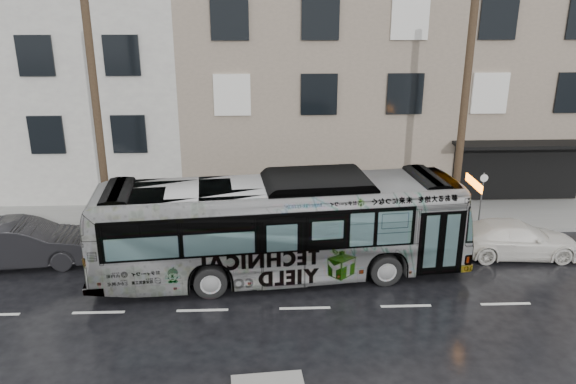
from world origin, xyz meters
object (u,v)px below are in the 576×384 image
(bus, at_px, (281,227))
(white_sedan, at_px, (515,239))
(utility_pole_front, at_px, (463,122))
(utility_pole_rear, at_px, (98,125))
(sign_post, at_px, (481,201))
(dark_sedan, at_px, (24,243))

(bus, relative_size, white_sedan, 2.76)
(utility_pole_front, bearing_deg, utility_pole_rear, 180.00)
(sign_post, bearing_deg, utility_pole_front, 180.00)
(white_sedan, bearing_deg, utility_pole_front, 37.83)
(bus, bearing_deg, white_sedan, -88.53)
(utility_pole_front, xyz_separation_m, white_sedan, (1.64, -2.28, -3.98))
(bus, xyz_separation_m, white_sedan, (8.82, 1.16, -1.11))
(sign_post, distance_m, bus, 8.98)
(sign_post, xyz_separation_m, dark_sedan, (-17.54, -2.32, -0.52))
(sign_post, bearing_deg, white_sedan, -76.66)
(utility_pole_rear, bearing_deg, sign_post, 0.00)
(sign_post, height_order, dark_sedan, sign_post)
(bus, xyz_separation_m, dark_sedan, (-9.26, 1.13, -0.96))
(dark_sedan, bearing_deg, white_sedan, -96.36)
(utility_pole_front, distance_m, bus, 8.46)
(bus, distance_m, white_sedan, 8.97)
(utility_pole_front, bearing_deg, dark_sedan, -171.98)
(utility_pole_front, bearing_deg, white_sedan, -54.28)
(sign_post, bearing_deg, dark_sedan, -172.48)
(utility_pole_rear, bearing_deg, utility_pole_front, 0.00)
(utility_pole_rear, distance_m, sign_post, 15.46)
(utility_pole_front, relative_size, white_sedan, 1.94)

